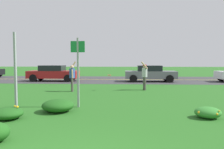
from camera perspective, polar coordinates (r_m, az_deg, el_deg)
The scene contains 13 objects.
ground_plane at distance 12.59m, azimuth -1.81°, elevation -4.91°, with size 120.00×120.00×0.00m, color #26601E.
highway_strip at distance 22.02m, azimuth 0.40°, elevation -1.30°, with size 120.00×8.92×0.01m, color #38383A.
highway_center_stripe at distance 22.02m, azimuth 0.40°, elevation -1.28°, with size 120.00×0.16×0.00m, color yellow.
daylily_clump_near_camera at distance 7.84m, azimuth -25.65°, elevation -9.06°, with size 1.05×0.94×0.41m.
daylily_clump_mid_center at distance 7.85m, azimuth 23.53°, elevation -8.98°, with size 0.84×0.73×0.36m.
daylily_clump_front_right at distance 8.33m, azimuth -13.79°, elevation -7.78°, with size 1.15×1.14×0.45m.
sign_post_near_path at distance 9.18m, azimuth -23.70°, elevation 0.88°, with size 0.07×0.10×2.94m.
sign_post_by_roadside at distance 8.82m, azimuth -8.78°, elevation 2.29°, with size 0.56×0.10×2.75m.
person_thrower_blue_shirt at distance 13.54m, azimuth -10.26°, elevation -0.29°, with size 0.38×0.53×1.83m.
person_catcher_red_cap_gray_shirt at distance 14.11m, azimuth 8.41°, elevation 0.01°, with size 0.44×0.54×1.82m.
frisbee_red at distance 13.80m, azimuth -0.70°, elevation -0.15°, with size 0.25×0.24×0.05m.
car_red_center_left at distance 20.99m, azimuth -14.94°, elevation 0.36°, with size 4.50×2.00×1.45m.
car_gray_center_right at distance 20.06m, azimuth 9.81°, elevation 0.29°, with size 4.50×2.00×1.45m.
Camera 1 is at (1.12, -2.91, 1.84)m, focal length 35.37 mm.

